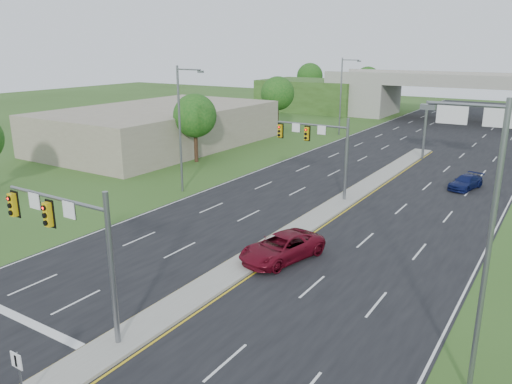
{
  "coord_description": "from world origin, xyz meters",
  "views": [
    {
      "loc": [
        15.31,
        -12.81,
        12.57
      ],
      "look_at": [
        -2.24,
        14.69,
        3.0
      ],
      "focal_mm": 35.0,
      "sensor_mm": 36.0,
      "label": 1
    }
  ],
  "objects_px": {
    "sign_gantry": "(478,117)",
    "car_far_b": "(466,182)",
    "keep_right_sign": "(18,370)",
    "car_far_a": "(282,247)",
    "signal_mast_near": "(72,235)",
    "overpass": "(471,101)",
    "signal_mast_far": "(321,143)"
  },
  "relations": [
    {
      "from": "keep_right_sign",
      "to": "signal_mast_near",
      "type": "bearing_deg",
      "value": 116.94
    },
    {
      "from": "keep_right_sign",
      "to": "sign_gantry",
      "type": "bearing_deg",
      "value": 82.3
    },
    {
      "from": "car_far_b",
      "to": "keep_right_sign",
      "type": "bearing_deg",
      "value": -87.11
    },
    {
      "from": "signal_mast_near",
      "to": "overpass",
      "type": "bearing_deg",
      "value": 88.38
    },
    {
      "from": "car_far_b",
      "to": "overpass",
      "type": "bearing_deg",
      "value": 114.07
    },
    {
      "from": "car_far_a",
      "to": "car_far_b",
      "type": "distance_m",
      "value": 23.58
    },
    {
      "from": "car_far_a",
      "to": "sign_gantry",
      "type": "bearing_deg",
      "value": 95.32
    },
    {
      "from": "car_far_a",
      "to": "car_far_b",
      "type": "relative_size",
      "value": 1.32
    },
    {
      "from": "signal_mast_far",
      "to": "signal_mast_near",
      "type": "bearing_deg",
      "value": -90.0
    },
    {
      "from": "signal_mast_far",
      "to": "keep_right_sign",
      "type": "height_order",
      "value": "signal_mast_far"
    },
    {
      "from": "signal_mast_near",
      "to": "sign_gantry",
      "type": "height_order",
      "value": "signal_mast_near"
    },
    {
      "from": "signal_mast_far",
      "to": "keep_right_sign",
      "type": "distance_m",
      "value": 29.71
    },
    {
      "from": "sign_gantry",
      "to": "car_far_a",
      "type": "distance_m",
      "value": 33.86
    },
    {
      "from": "keep_right_sign",
      "to": "overpass",
      "type": "xyz_separation_m",
      "value": [
        0.0,
        84.53,
        2.04
      ]
    },
    {
      "from": "keep_right_sign",
      "to": "car_far_a",
      "type": "xyz_separation_m",
      "value": [
        1.5,
        16.28,
        -0.7
      ]
    },
    {
      "from": "sign_gantry",
      "to": "overpass",
      "type": "xyz_separation_m",
      "value": [
        -6.68,
        35.08,
        -1.69
      ]
    },
    {
      "from": "overpass",
      "to": "signal_mast_far",
      "type": "bearing_deg",
      "value": -92.35
    },
    {
      "from": "signal_mast_far",
      "to": "car_far_a",
      "type": "bearing_deg",
      "value": -74.06
    },
    {
      "from": "signal_mast_far",
      "to": "overpass",
      "type": "height_order",
      "value": "overpass"
    },
    {
      "from": "sign_gantry",
      "to": "car_far_a",
      "type": "height_order",
      "value": "sign_gantry"
    },
    {
      "from": "overpass",
      "to": "car_far_b",
      "type": "distance_m",
      "value": 46.31
    },
    {
      "from": "overpass",
      "to": "car_far_b",
      "type": "height_order",
      "value": "overpass"
    },
    {
      "from": "keep_right_sign",
      "to": "car_far_a",
      "type": "distance_m",
      "value": 16.36
    },
    {
      "from": "keep_right_sign",
      "to": "sign_gantry",
      "type": "relative_size",
      "value": 0.19
    },
    {
      "from": "overpass",
      "to": "car_far_a",
      "type": "height_order",
      "value": "overpass"
    },
    {
      "from": "signal_mast_near",
      "to": "car_far_a",
      "type": "distance_m",
      "value": 13.01
    },
    {
      "from": "signal_mast_near",
      "to": "keep_right_sign",
      "type": "height_order",
      "value": "signal_mast_near"
    },
    {
      "from": "keep_right_sign",
      "to": "car_far_b",
      "type": "distance_m",
      "value": 39.78
    },
    {
      "from": "signal_mast_far",
      "to": "keep_right_sign",
      "type": "xyz_separation_m",
      "value": [
        2.26,
        -29.45,
        -3.21
      ]
    },
    {
      "from": "signal_mast_near",
      "to": "overpass",
      "type": "height_order",
      "value": "overpass"
    },
    {
      "from": "sign_gantry",
      "to": "signal_mast_far",
      "type": "bearing_deg",
      "value": -114.11
    },
    {
      "from": "sign_gantry",
      "to": "car_far_b",
      "type": "height_order",
      "value": "sign_gantry"
    }
  ]
}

